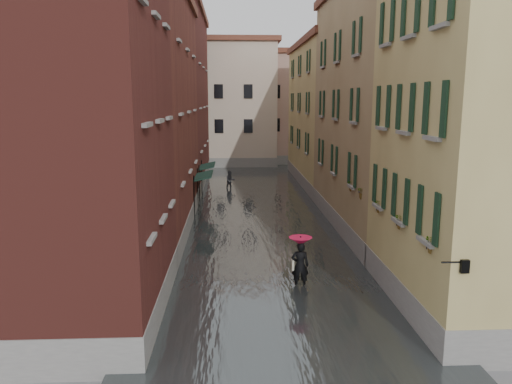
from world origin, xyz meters
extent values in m
plane|color=slate|center=(0.00, 0.00, 0.00)|extent=(120.00, 120.00, 0.00)
cube|color=#434A4B|center=(0.00, 13.00, 0.10)|extent=(10.00, 60.00, 0.20)
cube|color=maroon|center=(-7.00, -2.00, 6.50)|extent=(6.00, 8.00, 13.00)
cube|color=maroon|center=(-7.00, 9.00, 6.25)|extent=(6.00, 14.00, 12.50)
cube|color=maroon|center=(-7.00, 24.00, 7.00)|extent=(6.00, 16.00, 14.00)
cube|color=tan|center=(7.00, -2.00, 5.75)|extent=(6.00, 8.00, 11.50)
cube|color=tan|center=(7.00, 9.00, 6.50)|extent=(6.00, 14.00, 13.00)
cube|color=tan|center=(7.00, 24.00, 5.75)|extent=(6.00, 16.00, 11.50)
cube|color=beige|center=(-3.00, 38.00, 6.50)|extent=(12.00, 9.00, 13.00)
cube|color=tan|center=(6.00, 40.00, 6.00)|extent=(10.00, 9.00, 12.00)
cube|color=black|center=(-3.45, 12.79, 2.55)|extent=(1.09, 3.12, 0.31)
cylinder|color=black|center=(-3.95, 11.23, 1.40)|extent=(0.06, 0.06, 2.80)
cylinder|color=black|center=(-3.95, 14.36, 1.40)|extent=(0.06, 0.06, 2.80)
cube|color=black|center=(-3.45, 17.34, 2.55)|extent=(1.09, 2.86, 0.31)
cylinder|color=black|center=(-3.95, 15.91, 1.40)|extent=(0.06, 0.06, 2.80)
cylinder|color=black|center=(-3.95, 18.77, 1.40)|extent=(0.06, 0.06, 2.80)
cylinder|color=black|center=(4.05, -6.00, 3.10)|extent=(0.60, 0.05, 0.05)
cube|color=black|center=(4.35, -6.00, 3.00)|extent=(0.22, 0.22, 0.35)
cube|color=beige|center=(4.35, -6.00, 3.00)|extent=(0.14, 0.14, 0.24)
cube|color=brown|center=(4.12, -4.62, 3.15)|extent=(0.22, 0.85, 0.18)
imported|color=#265926|center=(4.12, -4.62, 3.57)|extent=(0.59, 0.51, 0.66)
cube|color=brown|center=(4.12, -1.92, 3.15)|extent=(0.22, 0.85, 0.18)
imported|color=#265926|center=(4.12, -1.92, 3.57)|extent=(0.59, 0.51, 0.66)
cube|color=brown|center=(4.12, 0.52, 3.15)|extent=(0.22, 0.85, 0.18)
imported|color=#265926|center=(4.12, 0.52, 3.57)|extent=(0.59, 0.51, 0.66)
cube|color=brown|center=(4.12, 3.20, 3.15)|extent=(0.22, 0.85, 0.18)
imported|color=#265926|center=(4.12, 3.20, 3.57)|extent=(0.59, 0.51, 0.66)
cube|color=brown|center=(4.12, 5.13, 3.15)|extent=(0.22, 0.85, 0.18)
imported|color=#265926|center=(4.12, 5.13, 3.57)|extent=(0.59, 0.51, 0.66)
imported|color=black|center=(0.93, 0.18, 0.94)|extent=(0.71, 0.49, 1.87)
cube|color=beige|center=(0.65, 0.23, 0.95)|extent=(0.08, 0.30, 0.38)
cylinder|color=black|center=(0.93, 0.18, 1.35)|extent=(0.02, 0.02, 1.00)
cone|color=red|center=(0.93, 0.18, 1.92)|extent=(0.93, 0.93, 0.28)
imported|color=black|center=(-1.85, 21.37, 0.80)|extent=(0.91, 0.79, 1.60)
camera|label=1|loc=(-1.64, -18.10, 7.27)|focal=35.00mm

